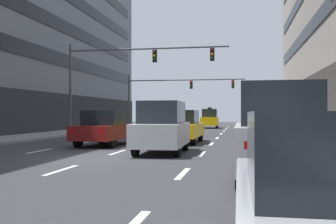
{
  "coord_description": "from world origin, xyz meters",
  "views": [
    {
      "loc": [
        4.85,
        -13.1,
        1.56
      ],
      "look_at": [
        0.34,
        11.21,
        1.64
      ],
      "focal_mm": 42.22,
      "sensor_mm": 36.0,
      "label": 1
    }
  ],
  "objects_px": {
    "car_driving_0": "(106,128)",
    "pedestrian_0": "(273,121)",
    "car_driving_1": "(162,127)",
    "street_tree_0": "(277,106)",
    "traffic_signal_1": "(172,89)",
    "pedestrian_1": "(322,124)",
    "taxi_driving_2": "(210,119)",
    "car_parked_1": "(277,132)",
    "traffic_signal_0": "(125,67)",
    "taxi_driving_3": "(181,127)"
  },
  "relations": [
    {
      "from": "car_driving_0",
      "to": "car_parked_1",
      "type": "distance_m",
      "value": 11.4
    },
    {
      "from": "car_driving_1",
      "to": "car_parked_1",
      "type": "distance_m",
      "value": 6.79
    },
    {
      "from": "car_driving_0",
      "to": "pedestrian_1",
      "type": "relative_size",
      "value": 2.95
    },
    {
      "from": "car_driving_1",
      "to": "traffic_signal_0",
      "type": "xyz_separation_m",
      "value": [
        -4.89,
        11.22,
        3.77
      ]
    },
    {
      "from": "traffic_signal_1",
      "to": "street_tree_0",
      "type": "xyz_separation_m",
      "value": [
        10.53,
        -3.59,
        -1.93
      ]
    },
    {
      "from": "pedestrian_0",
      "to": "pedestrian_1",
      "type": "distance_m",
      "value": 10.87
    },
    {
      "from": "taxi_driving_3",
      "to": "pedestrian_0",
      "type": "height_order",
      "value": "taxi_driving_3"
    },
    {
      "from": "taxi_driving_2",
      "to": "taxi_driving_3",
      "type": "height_order",
      "value": "taxi_driving_2"
    },
    {
      "from": "pedestrian_1",
      "to": "taxi_driving_3",
      "type": "bearing_deg",
      "value": 177.31
    },
    {
      "from": "car_driving_0",
      "to": "pedestrian_1",
      "type": "xyz_separation_m",
      "value": [
        10.32,
        1.88,
        0.2
      ]
    },
    {
      "from": "car_driving_1",
      "to": "street_tree_0",
      "type": "bearing_deg",
      "value": 74.3
    },
    {
      "from": "car_driving_0",
      "to": "street_tree_0",
      "type": "xyz_separation_m",
      "value": [
        9.77,
        19.35,
        1.4
      ]
    },
    {
      "from": "car_driving_1",
      "to": "taxi_driving_2",
      "type": "xyz_separation_m",
      "value": [
        -0.21,
        26.69,
        -0.0
      ]
    },
    {
      "from": "car_driving_0",
      "to": "traffic_signal_0",
      "type": "xyz_separation_m",
      "value": [
        -1.46,
        8.05,
        3.94
      ]
    },
    {
      "from": "car_parked_1",
      "to": "pedestrian_1",
      "type": "xyz_separation_m",
      "value": [
        3.01,
        10.63,
        -0.08
      ]
    },
    {
      "from": "traffic_signal_0",
      "to": "traffic_signal_1",
      "type": "distance_m",
      "value": 14.92
    },
    {
      "from": "pedestrian_0",
      "to": "taxi_driving_3",
      "type": "bearing_deg",
      "value": -117.8
    },
    {
      "from": "car_driving_1",
      "to": "car_parked_1",
      "type": "relative_size",
      "value": 0.91
    },
    {
      "from": "car_driving_0",
      "to": "street_tree_0",
      "type": "height_order",
      "value": "street_tree_0"
    },
    {
      "from": "car_driving_1",
      "to": "car_parked_1",
      "type": "xyz_separation_m",
      "value": [
        3.87,
        -5.58,
        0.1
      ]
    },
    {
      "from": "car_driving_0",
      "to": "taxi_driving_2",
      "type": "distance_m",
      "value": 23.74
    },
    {
      "from": "car_driving_1",
      "to": "taxi_driving_3",
      "type": "bearing_deg",
      "value": 90.62
    },
    {
      "from": "traffic_signal_1",
      "to": "pedestrian_0",
      "type": "xyz_separation_m",
      "value": [
        9.65,
        -10.29,
        -3.16
      ]
    },
    {
      "from": "traffic_signal_1",
      "to": "pedestrian_1",
      "type": "height_order",
      "value": "traffic_signal_1"
    },
    {
      "from": "taxi_driving_2",
      "to": "pedestrian_1",
      "type": "distance_m",
      "value": 22.78
    },
    {
      "from": "traffic_signal_1",
      "to": "pedestrian_0",
      "type": "relative_size",
      "value": 8.19
    },
    {
      "from": "street_tree_0",
      "to": "taxi_driving_3",
      "type": "bearing_deg",
      "value": -110.43
    },
    {
      "from": "car_driving_0",
      "to": "pedestrian_0",
      "type": "bearing_deg",
      "value": 54.92
    },
    {
      "from": "taxi_driving_2",
      "to": "traffic_signal_1",
      "type": "distance_m",
      "value": 5.12
    },
    {
      "from": "taxi_driving_3",
      "to": "pedestrian_0",
      "type": "relative_size",
      "value": 3.04
    },
    {
      "from": "street_tree_0",
      "to": "car_driving_1",
      "type": "bearing_deg",
      "value": -105.7
    },
    {
      "from": "taxi_driving_3",
      "to": "traffic_signal_0",
      "type": "relative_size",
      "value": 0.41
    },
    {
      "from": "car_driving_0",
      "to": "taxi_driving_3",
      "type": "distance_m",
      "value": 4.03
    },
    {
      "from": "traffic_signal_0",
      "to": "pedestrian_1",
      "type": "height_order",
      "value": "traffic_signal_0"
    },
    {
      "from": "car_parked_1",
      "to": "street_tree_0",
      "type": "distance_m",
      "value": 28.23
    },
    {
      "from": "traffic_signal_1",
      "to": "taxi_driving_3",
      "type": "bearing_deg",
      "value": -78.7
    },
    {
      "from": "traffic_signal_1",
      "to": "pedestrian_1",
      "type": "distance_m",
      "value": 24.01
    },
    {
      "from": "car_parked_1",
      "to": "traffic_signal_0",
      "type": "height_order",
      "value": "traffic_signal_0"
    },
    {
      "from": "taxi_driving_2",
      "to": "street_tree_0",
      "type": "xyz_separation_m",
      "value": [
        6.54,
        -4.17,
        1.23
      ]
    },
    {
      "from": "car_driving_0",
      "to": "traffic_signal_0",
      "type": "distance_m",
      "value": 9.08
    },
    {
      "from": "taxi_driving_3",
      "to": "traffic_signal_0",
      "type": "bearing_deg",
      "value": 129.62
    },
    {
      "from": "car_parked_1",
      "to": "pedestrian_1",
      "type": "bearing_deg",
      "value": 74.18
    },
    {
      "from": "pedestrian_0",
      "to": "traffic_signal_1",
      "type": "bearing_deg",
      "value": 133.17
    },
    {
      "from": "car_parked_1",
      "to": "pedestrian_0",
      "type": "bearing_deg",
      "value": 85.78
    },
    {
      "from": "car_parked_1",
      "to": "traffic_signal_1",
      "type": "distance_m",
      "value": 32.85
    },
    {
      "from": "pedestrian_1",
      "to": "car_driving_1",
      "type": "bearing_deg",
      "value": -143.74
    },
    {
      "from": "taxi_driving_3",
      "to": "traffic_signal_0",
      "type": "xyz_separation_m",
      "value": [
        -4.84,
        5.84,
        3.92
      ]
    },
    {
      "from": "car_driving_0",
      "to": "car_driving_1",
      "type": "distance_m",
      "value": 4.68
    },
    {
      "from": "taxi_driving_2",
      "to": "pedestrian_1",
      "type": "relative_size",
      "value": 2.71
    },
    {
      "from": "taxi_driving_2",
      "to": "traffic_signal_0",
      "type": "relative_size",
      "value": 0.37
    }
  ]
}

